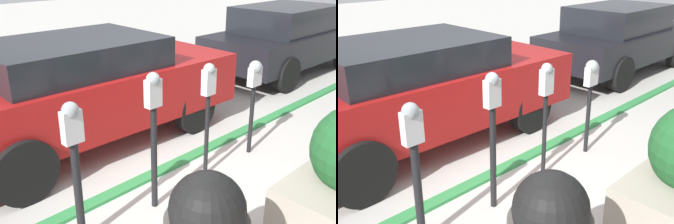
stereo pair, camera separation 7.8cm
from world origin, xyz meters
The scene contains 8 objects.
ground_plane centered at (0.00, 0.00, 0.00)m, with size 40.00×40.00×0.00m, color beige.
curb_strip centered at (0.00, 0.08, 0.02)m, with size 24.50×0.16×0.04m.
parking_meter_nearest centered at (-1.34, -0.33, 0.93)m, with size 0.18×0.15×1.40m.
parking_meter_second centered at (-0.48, -0.39, 1.01)m, with size 0.16×0.14×1.49m.
parking_meter_middle centered at (0.41, -0.34, 1.04)m, with size 0.16×0.14×1.41m.
parking_meter_fourth centered at (1.30, -0.36, 0.98)m, with size 0.20×0.17×1.29m.
parked_car_middle centered at (-0.11, 1.46, 0.82)m, with size 4.39×1.92×1.51m.
parked_car_rear centered at (5.22, 1.46, 0.80)m, with size 4.23×1.83×1.51m.
Camera 1 is at (-2.86, -3.06, 2.50)m, focal length 42.00 mm.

